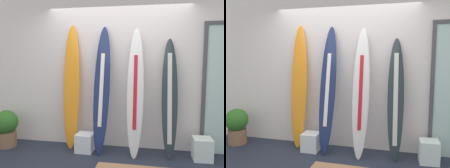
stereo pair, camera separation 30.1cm
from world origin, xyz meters
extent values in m
cube|color=silver|center=(0.00, 1.30, 1.40)|extent=(7.20, 0.20, 2.80)
ellipsoid|color=orange|center=(-0.80, 1.03, 1.10)|extent=(0.30, 0.33, 2.20)
cone|color=black|center=(-0.80, 0.96, 0.20)|extent=(0.07, 0.08, 0.11)
ellipsoid|color=navy|center=(-0.23, 0.92, 1.08)|extent=(0.30, 0.52, 2.16)
cube|color=silver|center=(-0.23, 0.89, 1.09)|extent=(0.08, 0.27, 1.21)
cone|color=black|center=(-0.23, 0.77, 0.19)|extent=(0.07, 0.09, 0.11)
ellipsoid|color=silver|center=(0.34, 0.91, 1.06)|extent=(0.29, 0.54, 2.12)
cube|color=red|center=(0.34, 0.88, 1.07)|extent=(0.07, 0.27, 1.19)
cone|color=black|center=(0.34, 0.76, 0.19)|extent=(0.07, 0.09, 0.11)
ellipsoid|color=#222D32|center=(0.90, 0.95, 0.97)|extent=(0.28, 0.46, 1.94)
cube|color=beige|center=(0.90, 0.92, 0.98)|extent=(0.09, 0.31, 1.44)
cone|color=black|center=(0.90, 0.82, 0.17)|extent=(0.07, 0.09, 0.11)
cube|color=white|center=(1.42, 0.88, 0.18)|extent=(0.30, 0.30, 0.35)
cube|color=white|center=(-0.52, 0.86, 0.16)|extent=(0.30, 0.30, 0.31)
cube|color=#47474C|center=(1.46, 1.18, 1.07)|extent=(0.06, 0.06, 2.15)
cylinder|color=#835F45|center=(-1.99, 0.82, 0.14)|extent=(0.34, 0.34, 0.28)
sphere|color=#316C24|center=(-1.99, 0.82, 0.46)|extent=(0.42, 0.42, 0.42)
camera|label=1|loc=(0.70, -2.99, 1.64)|focal=38.46mm
camera|label=2|loc=(0.99, -2.92, 1.64)|focal=38.46mm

